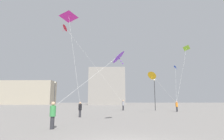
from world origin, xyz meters
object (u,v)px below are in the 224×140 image
Objects in this scene: person_in_grey at (123,105)px; person_in_green at (53,114)px; kite_violet_diamond at (118,57)px; lamppost_west at (55,91)px; person_in_black at (80,109)px; kite_amber_diamond at (152,75)px; building_left_hall at (28,93)px; kite_cobalt_diamond at (175,68)px; lamppost_east at (155,89)px; person_in_orange at (177,106)px; building_centre_hall at (107,87)px; kite_crimson_diamond at (66,28)px; kite_magenta_delta at (69,18)px; kite_lime_delta at (186,49)px.

person_in_grey is 1.11× the size of person_in_green.
kite_violet_diamond is 0.85× the size of lamppost_west.
person_in_black is 0.29× the size of kite_amber_diamond.
kite_cobalt_diamond is at bearing -38.41° from building_left_hall.
person_in_orange is at bearing -59.01° from lamppost_east.
building_centre_hall is at bearing 90.97° from kite_violet_diamond.
kite_crimson_diamond is at bearing -154.07° from kite_cobalt_diamond.
person_in_black is at bearing -66.40° from lamppost_west.
person_in_orange is 0.11× the size of kite_cobalt_diamond.
kite_crimson_diamond reaches higher than kite_violet_diamond.
lamppost_west is at bearing 42.12° from person_in_green.
kite_magenta_delta reaches higher than lamppost_east.
kite_amber_diamond is at bearing 15.51° from kite_magenta_delta.
building_left_hall is (-31.35, 62.70, -6.80)m from kite_magenta_delta.
lamppost_west is (-6.20, 16.92, -8.34)m from kite_magenta_delta.
kite_cobalt_diamond reaches higher than lamppost_east.
kite_crimson_diamond is 2.45× the size of lamppost_west.
building_centre_hall is (36.00, -2.52, 2.69)m from building_left_hall.
kite_lime_delta reaches higher than lamppost_west.
building_left_hall is at bearing 141.59° from kite_cobalt_diamond.
lamppost_east is (-6.07, 0.54, -7.53)m from kite_lime_delta.
kite_lime_delta is 0.75× the size of kite_crimson_diamond.
kite_magenta_delta is (-2.03, 1.92, 11.21)m from person_in_black.
kite_magenta_delta is 19.48m from lamppost_east.
kite_magenta_delta reaches higher than person_in_black.
lamppost_east is (13.47, 11.32, -8.36)m from kite_magenta_delta.
person_in_orange is 0.29× the size of lamppost_east.
kite_crimson_diamond reaches higher than kite_magenta_delta.
building_left_hall is at bearing 131.10° from lamppost_east.
building_left_hall reaches higher than person_in_orange.
kite_cobalt_diamond reaches higher than kite_violet_diamond.
person_in_grey is 14.70m from person_in_black.
building_centre_hall reaches higher than person_in_green.
person_in_black is 0.11× the size of kite_cobalt_diamond.
person_in_green is 6.81m from kite_violet_diamond.
person_in_black is 62.55m from building_centre_hall.
lamppost_east is (16.11, 1.88, -10.83)m from kite_crimson_diamond.
kite_lime_delta is 0.72× the size of kite_cobalt_diamond.
building_centre_hall reaches higher than building_left_hall.
kite_amber_diamond reaches higher than person_in_green.
person_in_grey is 0.18× the size of kite_lime_delta.
person_in_grey is 49.15m from building_centre_hall.
person_in_black is 16.64m from person_in_orange.
kite_violet_diamond is at bearing -117.83° from kite_amber_diamond.
person_in_black is 23.99m from kite_lime_delta.
building_centre_hall reaches higher than kite_lime_delta.
kite_cobalt_diamond is 0.62× the size of building_left_hall.
kite_cobalt_diamond is at bearing 80.81° from kite_lime_delta.
person_in_green is at bearing -92.54° from building_centre_hall.
kite_magenta_delta reaches higher than lamppost_west.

